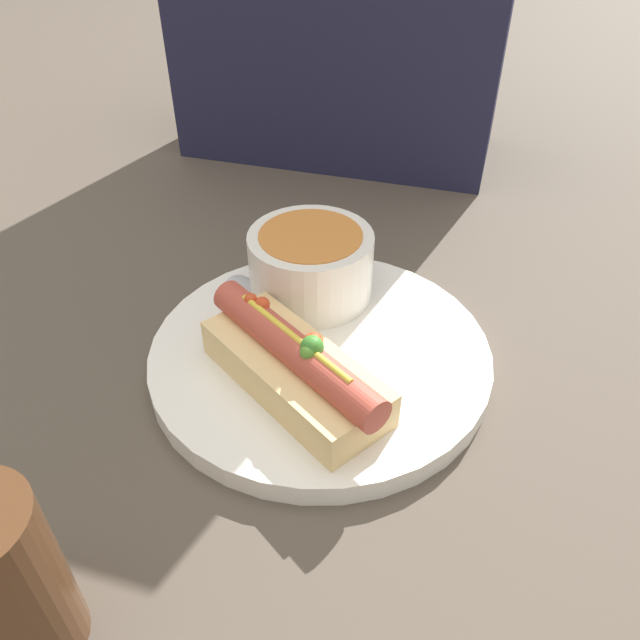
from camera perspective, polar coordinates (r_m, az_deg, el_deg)
The scene contains 6 objects.
ground_plane at distance 0.52m, azimuth 0.00°, elevation -4.00°, with size 4.00×4.00×0.00m, color #4C4238.
dinner_plate at distance 0.51m, azimuth 0.00°, elevation -3.25°, with size 0.28×0.28×0.02m.
hot_dog at distance 0.46m, azimuth -2.33°, elevation -4.13°, with size 0.16×0.14×0.06m.
soup_bowl at distance 0.55m, azimuth -0.84°, elevation 5.36°, with size 0.11×0.11×0.06m.
spoon at distance 0.55m, azimuth -6.63°, elevation 1.61°, with size 0.11×0.13×0.01m.
drinking_glass at distance 0.37m, azimuth -27.22°, elevation -20.81°, with size 0.06×0.06×0.11m.
Camera 1 is at (0.11, -0.36, 0.35)m, focal length 35.00 mm.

